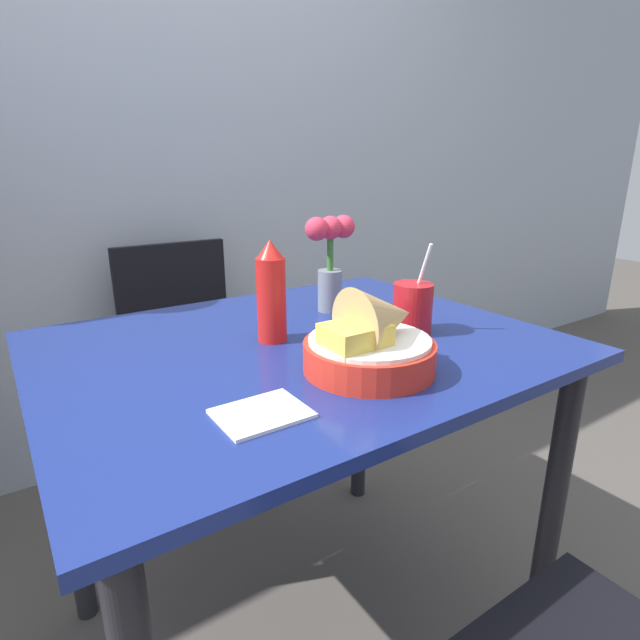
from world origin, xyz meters
name	(u,v)px	position (x,y,z in m)	size (l,w,h in m)	color
ground_plane	(303,625)	(0.00, 0.00, 0.00)	(12.00, 12.00, 0.00)	#4C4742
wall_window	(136,113)	(0.00, 1.07, 1.30)	(7.00, 0.06, 2.60)	#9EA8B7
dining_table	(300,392)	(0.00, 0.00, 0.66)	(1.02, 0.82, 0.78)	navy
chair_far_window	(185,344)	(0.02, 0.82, 0.51)	(0.40, 0.40, 0.86)	black
food_basket	(373,340)	(0.03, -0.20, 0.83)	(0.24, 0.24, 0.16)	red
ketchup_bottle	(271,293)	(-0.04, 0.04, 0.88)	(0.06, 0.06, 0.21)	red
drink_cup	(412,310)	(0.23, -0.09, 0.83)	(0.09, 0.09, 0.20)	red
flower_vase	(330,255)	(0.18, 0.15, 0.92)	(0.14, 0.06, 0.24)	gray
napkin	(262,413)	(-0.22, -0.24, 0.78)	(0.13, 0.11, 0.01)	white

